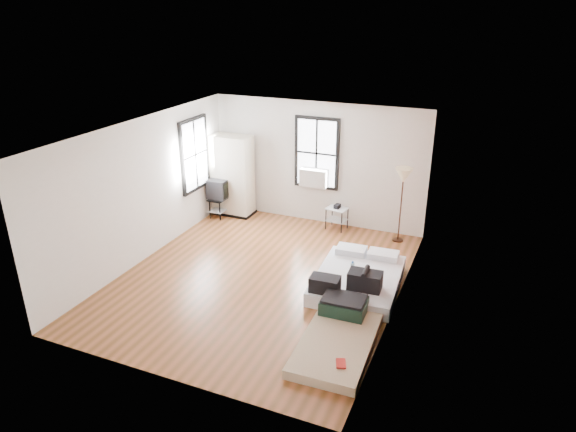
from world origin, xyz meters
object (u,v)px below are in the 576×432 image
at_px(mattress_main, 358,279).
at_px(tv_stand, 220,189).
at_px(floor_lamp, 403,179).
at_px(side_table, 337,213).
at_px(wardrobe, 233,176).
at_px(mattress_bare, 339,333).

bearing_deg(mattress_main, tv_stand, 149.65).
distance_m(mattress_main, floor_lamp, 2.58).
distance_m(mattress_main, side_table, 2.61).
xyz_separation_m(wardrobe, floor_lamp, (4.02, -0.02, 0.44)).
distance_m(wardrobe, floor_lamp, 4.05).
bearing_deg(tv_stand, side_table, 7.51).
relative_size(mattress_main, mattress_bare, 1.04).
bearing_deg(side_table, wardrobe, -178.46).
relative_size(mattress_bare, tv_stand, 2.11).
relative_size(side_table, floor_lamp, 0.36).
xyz_separation_m(mattress_bare, floor_lamp, (0.10, 3.89, 1.27)).
bearing_deg(mattress_bare, side_table, 106.35).
bearing_deg(tv_stand, mattress_bare, -40.47).
height_order(side_table, floor_lamp, floor_lamp).
xyz_separation_m(mattress_main, wardrobe, (-3.75, 2.27, 0.79)).
distance_m(mattress_bare, floor_lamp, 4.10).
xyz_separation_m(side_table, floor_lamp, (1.42, -0.09, 1.00)).
bearing_deg(floor_lamp, side_table, 176.52).
distance_m(side_table, tv_stand, 2.85).
distance_m(mattress_bare, side_table, 4.20).
height_order(mattress_main, mattress_bare, mattress_main).
distance_m(mattress_main, tv_stand, 4.47).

